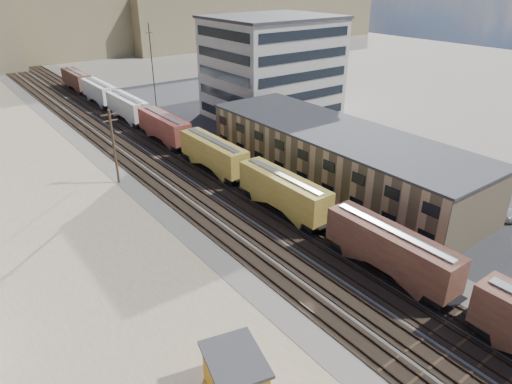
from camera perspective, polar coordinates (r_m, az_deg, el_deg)
ground at (r=39.57m, az=20.91°, el=-16.37°), size 300.00×300.00×0.00m
ballast_bed at (r=73.64m, az=-12.91°, el=4.90°), size 18.00×200.00×0.06m
dirt_yard at (r=59.74m, az=-26.27°, el=-2.32°), size 24.00×180.00×0.03m
asphalt_lot at (r=73.59m, az=8.01°, el=5.29°), size 26.00×120.00×0.04m
rail_tracks at (r=73.41m, az=-13.30°, el=4.86°), size 11.40×200.00×0.24m
freight_train at (r=70.19m, az=-8.65°, el=6.63°), size 3.00×119.74×4.46m
warehouse at (r=61.10m, az=10.01°, el=4.45°), size 12.40×40.40×7.25m
office_tower at (r=89.37m, az=2.02°, el=15.32°), size 22.60×18.60×18.45m
utility_pole_north at (r=61.97m, az=-17.36°, el=5.59°), size 2.20×0.32×10.00m
radio_mast at (r=82.31m, az=-12.69°, el=13.72°), size 1.20×0.16×18.00m
maintenance_shed at (r=32.05m, az=-2.61°, el=-22.04°), size 4.58×5.35×3.39m
parked_car_blue at (r=74.22m, az=7.47°, el=6.10°), size 5.57×5.58×1.50m
parked_car_far at (r=83.05m, az=6.82°, el=8.34°), size 3.59×5.26×1.66m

